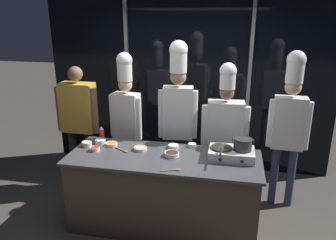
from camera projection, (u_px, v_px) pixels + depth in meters
The scene contains 22 objects.
ground_plane at pixel (164, 224), 3.96m from camera, with size 24.00×24.00×0.00m, color #47423D.
window_wall_back at pixel (186, 85), 5.12m from camera, with size 4.45×0.09×2.70m.
demo_counter at pixel (164, 191), 3.82m from camera, with size 2.17×0.84×0.89m.
portable_stove at pixel (231, 154), 3.62m from camera, with size 0.50×0.36×0.12m.
frying_pan at pixel (221, 146), 3.61m from camera, with size 0.24×0.42×0.05m.
stock_pot at pixel (243, 143), 3.55m from camera, with size 0.23×0.20×0.13m.
squeeze_bottle_chili at pixel (102, 134), 4.11m from camera, with size 0.06×0.06×0.19m.
prep_bowl_garlic at pixel (192, 145), 3.93m from camera, with size 0.10×0.10×0.04m.
prep_bowl_bean_sprouts at pixel (173, 146), 3.90m from camera, with size 0.13×0.13×0.04m.
prep_bowl_onion at pixel (100, 141), 4.02m from camera, with size 0.13×0.13×0.06m.
prep_bowl_shrimp at pixel (140, 148), 3.85m from camera, with size 0.16×0.16×0.04m.
prep_bowl_chicken at pixel (87, 144), 3.95m from camera, with size 0.12×0.12×0.06m.
prep_bowl_soy_glaze at pixel (172, 154), 3.68m from camera, with size 0.17×0.17×0.05m.
prep_bowl_bell_pepper at pixel (95, 149), 3.82m from camera, with size 0.12×0.12×0.04m.
prep_bowl_carrots at pixel (112, 144), 3.97m from camera, with size 0.15×0.15×0.04m.
serving_spoon_slotted at pixel (175, 170), 3.35m from camera, with size 0.21×0.11×0.02m.
serving_spoon_solid at pixel (124, 151), 3.81m from camera, with size 0.20×0.14×0.02m.
person_guest at pixel (79, 116), 4.55m from camera, with size 0.62×0.25×1.75m.
chef_head at pixel (126, 111), 4.43m from camera, with size 0.47×0.24×1.95m.
chef_sous at pixel (178, 107), 4.22m from camera, with size 0.50×0.25×2.11m.
chef_line at pixel (225, 126), 4.16m from camera, with size 0.60×0.27×1.86m.
chef_pastry at pixel (289, 118), 4.00m from camera, with size 0.50×0.22×2.02m.
Camera 1 is at (0.72, -3.29, 2.43)m, focal length 35.00 mm.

